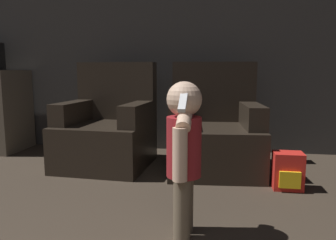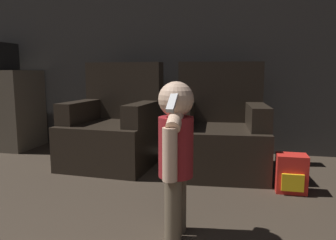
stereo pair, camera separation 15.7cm
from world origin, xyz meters
name	(u,v)px [view 1 (the left image)]	position (x,y,z in m)	size (l,w,h in m)	color
wall_back	(186,35)	(0.00, 4.50, 1.30)	(8.40, 0.05, 2.60)	#33302D
armchair_left	(108,130)	(-0.68, 3.76, 0.34)	(0.85, 0.86, 0.99)	black
armchair_right	(215,133)	(0.35, 3.76, 0.34)	(0.86, 0.88, 0.99)	black
person_toddler	(184,147)	(0.20, 2.45, 0.50)	(0.19, 0.33, 0.85)	brown
toy_backpack	(288,171)	(0.91, 3.30, 0.14)	(0.22, 0.19, 0.29)	red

